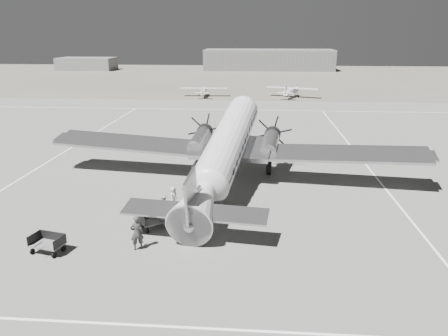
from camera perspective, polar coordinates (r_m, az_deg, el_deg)
ground at (r=31.53m, az=0.83°, el=-4.63°), size 260.00×260.00×0.00m
taxi_line_near at (r=19.29m, az=-2.00°, el=-20.23°), size 60.00×0.15×0.01m
taxi_line_right at (r=33.08m, az=22.13°, el=-4.88°), size 0.15×80.00×0.01m
taxi_line_left at (r=45.47m, az=-21.57°, el=1.04°), size 0.15×60.00×0.01m
taxi_line_horizon at (r=70.22m, az=2.93°, el=7.58°), size 90.00×0.15×0.01m
grass_infield at (r=124.78m, az=3.67°, el=11.79°), size 260.00×90.00×0.01m
hangar_main at (r=149.48m, az=5.83°, el=13.89°), size 42.00×14.00×6.60m
shed_secondary at (r=155.30m, az=-17.47°, el=12.86°), size 18.00×10.00×4.00m
dc3_airliner at (r=33.89m, az=0.26°, el=2.32°), size 34.15×25.72×6.04m
light_plane_left at (r=85.25m, az=-2.66°, el=9.93°), size 9.45×7.82×1.89m
light_plane_right at (r=84.89m, az=8.83°, el=9.79°), size 12.34×11.22×2.10m
baggage_cart_near at (r=27.81m, az=-8.99°, el=-6.78°), size 2.26×2.16×1.04m
baggage_cart_far at (r=26.48m, az=-22.08°, el=-9.18°), size 2.11×1.70×1.05m
ground_crew at (r=25.20m, az=-11.30°, el=-8.29°), size 0.89×0.77×2.05m
ramp_agent at (r=29.29m, az=-7.78°, el=-4.96°), size 0.73×0.85×1.51m
passenger at (r=30.95m, az=-6.65°, el=-3.72°), size 0.64×0.82×1.47m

